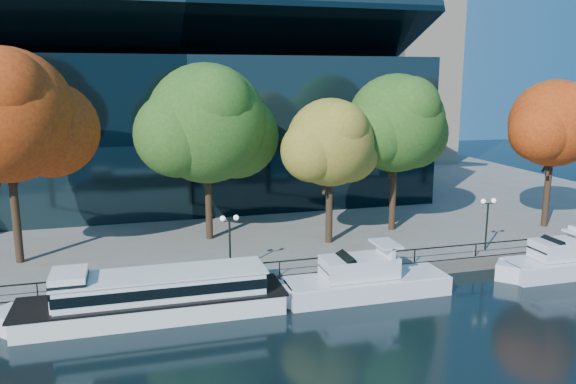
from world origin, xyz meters
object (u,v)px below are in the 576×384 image
object	(u,v)px
tree_2	(209,126)
lamp_2	(488,212)
cruiser_near	(360,280)
cruiser_far	(560,261)
tour_boat	(147,295)
tree_5	(555,125)
tree_1	(9,118)
tree_3	(332,144)
tree_4	(398,125)
lamp_1	(230,231)

from	to	relation	value
tree_2	lamp_2	size ratio (longest dim) A/B	3.52
cruiser_near	cruiser_far	xyz separation A→B (m)	(15.41, -0.22, -0.02)
tour_boat	tree_2	xyz separation A→B (m)	(5.58, 12.15, 8.86)
tree_5	lamp_2	world-z (taller)	tree_5
tour_boat	cruiser_far	distance (m)	28.85
tree_5	lamp_2	bearing A→B (deg)	-153.74
tree_1	tree_3	bearing A→B (deg)	-2.98
cruiser_near	tree_5	bearing A→B (deg)	21.52
cruiser_near	tree_3	world-z (taller)	tree_3
tree_2	tree_5	world-z (taller)	tree_2
tree_3	tree_4	bearing A→B (deg)	18.21
tree_5	tree_1	bearing A→B (deg)	177.85
cruiser_near	lamp_2	bearing A→B (deg)	17.54
tree_5	tour_boat	bearing A→B (deg)	-166.86
tree_1	tree_3	world-z (taller)	tree_1
tree_1	tree_2	bearing A→B (deg)	9.79
tour_boat	lamp_2	xyz separation A→B (m)	(25.39, 3.47, 2.61)
tree_5	lamp_1	size ratio (longest dim) A/B	3.19
tree_2	lamp_1	size ratio (longest dim) A/B	3.52
tree_2	tree_1	bearing A→B (deg)	-170.21
tree_2	lamp_1	bearing A→B (deg)	-89.85
tour_boat	tree_1	size ratio (longest dim) A/B	1.13
tree_4	lamp_1	size ratio (longest dim) A/B	3.31
tree_3	tree_4	size ratio (longest dim) A/B	0.86
cruiser_near	lamp_2	distance (m)	12.87
tree_1	tree_2	world-z (taller)	tree_1
tree_4	tour_boat	bearing A→B (deg)	-153.19
tree_2	tree_4	bearing A→B (deg)	-5.20
tree_4	tree_2	bearing A→B (deg)	174.80
cruiser_near	tree_2	xyz separation A→B (m)	(-7.85, 12.46, 9.15)
cruiser_near	tree_5	size ratio (longest dim) A/B	0.93
tree_1	lamp_1	distance (m)	16.94
tree_1	lamp_1	world-z (taller)	tree_1
cruiser_near	lamp_2	xyz separation A→B (m)	(11.96, 3.78, 2.90)
tree_2	tree_3	distance (m)	9.82
tour_boat	tree_5	world-z (taller)	tree_5
tour_boat	lamp_2	bearing A→B (deg)	7.79
tour_boat	lamp_1	world-z (taller)	lamp_1
tour_boat	cruiser_near	xyz separation A→B (m)	(13.43, -0.31, -0.30)
tour_boat	cruiser_far	size ratio (longest dim) A/B	1.66
tree_2	lamp_2	distance (m)	22.51
cruiser_near	lamp_1	world-z (taller)	lamp_1
tree_2	cruiser_near	bearing A→B (deg)	-57.78
tree_2	tree_4	size ratio (longest dim) A/B	1.06
tour_boat	lamp_1	xyz separation A→B (m)	(5.60, 3.47, 2.61)
tree_1	lamp_2	distance (m)	35.08
tree_1	tree_5	distance (m)	43.22
tree_3	tree_5	xyz separation A→B (m)	(20.21, -0.42, 1.06)
cruiser_near	cruiser_far	distance (m)	15.41
tree_5	lamp_1	world-z (taller)	tree_5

